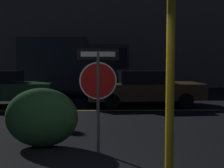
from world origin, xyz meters
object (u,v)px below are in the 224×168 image
object	(u,v)px
yellow_pole_right	(170,85)
hedge_bush_2	(42,118)
delivery_truck	(77,64)
stop_sign	(98,80)
passing_car_2	(144,88)

from	to	relation	value
yellow_pole_right	hedge_bush_2	distance (m)	3.33
delivery_truck	yellow_pole_right	bearing A→B (deg)	10.28
stop_sign	passing_car_2	size ratio (longest dim) A/B	0.43
stop_sign	passing_car_2	world-z (taller)	stop_sign
passing_car_2	stop_sign	bearing A→B (deg)	-18.95
hedge_bush_2	passing_car_2	xyz separation A→B (m)	(2.97, 6.17, 0.10)
hedge_bush_2	passing_car_2	size ratio (longest dim) A/B	0.32
stop_sign	delivery_truck	size ratio (longest dim) A/B	0.38
stop_sign	yellow_pole_right	xyz separation A→B (m)	(1.05, -1.80, 0.04)
delivery_truck	stop_sign	bearing A→B (deg)	6.54
stop_sign	yellow_pole_right	size ratio (longest dim) A/B	0.69
stop_sign	yellow_pole_right	bearing A→B (deg)	-65.38
stop_sign	delivery_truck	xyz separation A→B (m)	(-1.34, 10.37, 0.21)
yellow_pole_right	delivery_truck	distance (m)	12.40
passing_car_2	delivery_truck	world-z (taller)	delivery_truck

